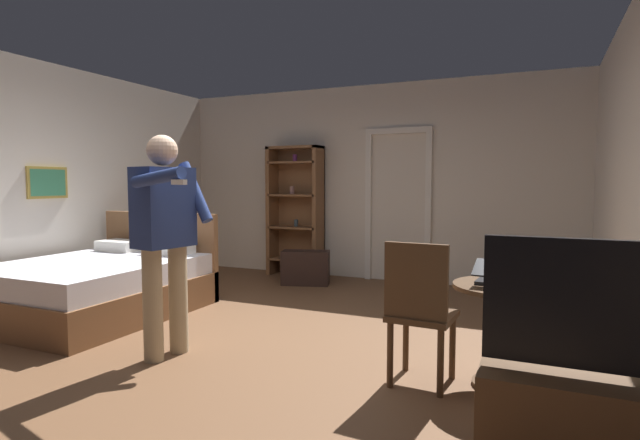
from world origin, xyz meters
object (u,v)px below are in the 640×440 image
at_px(bed, 101,285).
at_px(wooden_chair, 420,308).
at_px(person_blue_shirt, 165,229).
at_px(bottle_on_table, 530,270).
at_px(suitcase_dark, 306,268).
at_px(tv_flatscreen, 599,410).
at_px(bookshelf, 296,206).
at_px(side_table, 506,318).
at_px(laptop, 501,278).

height_order(bed, wooden_chair, bed).
bearing_deg(person_blue_shirt, bottle_on_table, 8.15).
distance_m(bottle_on_table, suitcase_dark, 3.89).
distance_m(bed, tv_flatscreen, 4.66).
xyz_separation_m(bookshelf, suitcase_dark, (0.44, -0.59, -0.79)).
bearing_deg(wooden_chair, bottle_on_table, 12.99).
relative_size(tv_flatscreen, bottle_on_table, 3.83).
height_order(tv_flatscreen, suitcase_dark, tv_flatscreen).
xyz_separation_m(tv_flatscreen, bottle_on_table, (-0.33, 0.85, 0.50)).
xyz_separation_m(person_blue_shirt, suitcase_dark, (-0.21, 2.97, -0.79)).
bearing_deg(bookshelf, person_blue_shirt, -79.68).
relative_size(bookshelf, side_table, 2.73).
relative_size(side_table, suitcase_dark, 1.11).
height_order(bed, bottle_on_table, bed).
bearing_deg(person_blue_shirt, wooden_chair, 6.46).
relative_size(bed, suitcase_dark, 3.20).
distance_m(side_table, person_blue_shirt, 2.59).
height_order(bottle_on_table, suitcase_dark, bottle_on_table).
distance_m(tv_flatscreen, wooden_chair, 1.24).
xyz_separation_m(bed, bottle_on_table, (4.16, -0.38, 0.52)).
distance_m(tv_flatscreen, person_blue_shirt, 3.08).
xyz_separation_m(bookshelf, tv_flatscreen, (3.61, -4.03, -0.70)).
distance_m(person_blue_shirt, suitcase_dark, 3.08).
height_order(bed, tv_flatscreen, tv_flatscreen).
distance_m(bed, bottle_on_table, 4.21).
height_order(wooden_chair, suitcase_dark, wooden_chair).
distance_m(bookshelf, bottle_on_table, 4.57).
relative_size(bookshelf, person_blue_shirt, 1.09).
distance_m(side_table, laptop, 0.28).
height_order(bookshelf, person_blue_shirt, bookshelf).
bearing_deg(side_table, laptop, -128.05).
bearing_deg(bed, side_table, -4.25).
height_order(side_table, laptop, laptop).
bearing_deg(tv_flatscreen, bottle_on_table, 111.27).
bearing_deg(bottle_on_table, suitcase_dark, 137.55).
bearing_deg(bed, wooden_chair, -8.69).
xyz_separation_m(side_table, bottle_on_table, (0.14, -0.08, 0.35)).
distance_m(laptop, bottle_on_table, 0.19).
distance_m(bookshelf, side_table, 4.45).
bearing_deg(person_blue_shirt, bed, 153.80).
distance_m(side_table, suitcase_dark, 3.70).
bearing_deg(person_blue_shirt, side_table, 10.40).
height_order(bookshelf, suitcase_dark, bookshelf).
bearing_deg(laptop, tv_flatscreen, -60.35).
relative_size(laptop, wooden_chair, 0.35).
distance_m(bookshelf, person_blue_shirt, 3.62).
height_order(tv_flatscreen, side_table, tv_flatscreen).
relative_size(wooden_chair, suitcase_dark, 1.57).
bearing_deg(bed, laptop, -4.90).
bearing_deg(bottle_on_table, tv_flatscreen, -68.73).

